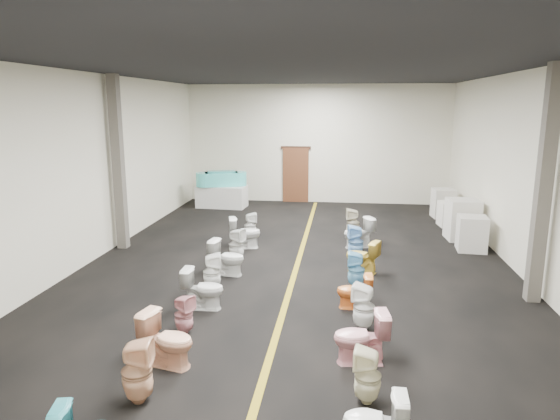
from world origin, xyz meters
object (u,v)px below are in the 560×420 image
Objects in this scene: toilet_left_5 at (212,272)px; toilet_left_7 at (236,245)px; appliance_crate_a at (472,234)px; toilet_right_6 at (356,270)px; bathtub at (221,179)px; toilet_left_8 at (245,233)px; toilet_right_2 at (368,376)px; toilet_left_1 at (137,372)px; toilet_left_9 at (250,226)px; toilet_left_3 at (184,315)px; display_table at (222,196)px; toilet_left_6 at (227,257)px; toilet_right_7 at (362,256)px; toilet_right_10 at (353,223)px; toilet_left_4 at (203,289)px; toilet_left_2 at (167,340)px; appliance_crate_b at (462,220)px; appliance_crate_d at (443,203)px; appliance_crate_c at (450,214)px; toilet_right_9 at (358,233)px; toilet_right_4 at (364,307)px; toilet_right_5 at (354,291)px; toilet_right_8 at (356,242)px; toilet_right_3 at (361,338)px.

toilet_left_7 reaches higher than toilet_left_5.
appliance_crate_a is 4.35m from toilet_right_6.
bathtub is 5.57m from toilet_left_8.
toilet_right_2 is (4.82, -11.94, -0.69)m from bathtub.
toilet_left_8 is at bearing -8.15° from toilet_left_1.
toilet_left_3 is at bearing 161.45° from toilet_left_9.
display_table is 12.88m from toilet_right_2.
toilet_left_1 is 1.97m from toilet_left_3.
toilet_left_6 is 3.04m from toilet_right_7.
display_table is 2.07× the size of toilet_left_1.
toilet_left_7 is at bearing 166.86° from toilet_left_8.
toilet_left_7 is at bearing -52.16° from toilet_right_10.
toilet_left_4 is 5.03m from toilet_left_9.
toilet_left_5 is at bearing 15.92° from toilet_left_2.
appliance_crate_b is 1.18× the size of appliance_crate_d.
bathtub is at bearing 165.74° from appliance_crate_c.
toilet_right_7 is 0.95× the size of toilet_right_9.
toilet_right_7 is (-2.90, -2.14, -0.07)m from appliance_crate_a.
toilet_left_3 is 0.84× the size of toilet_right_4.
toilet_right_5 is (2.80, 0.36, -0.06)m from toilet_left_4.
appliance_crate_d is at bearing -5.45° from display_table.
toilet_right_8 reaches higher than toilet_right_5.
bathtub is at bearing 0.00° from display_table.
toilet_left_9 is at bearing -139.14° from toilet_right_6.
toilet_left_7 is at bearing -143.84° from appliance_crate_c.
toilet_right_7 is at bearing -164.48° from toilet_right_4.
toilet_right_5 is at bearing -167.36° from toilet_left_9.
toilet_left_1 is at bearing -100.32° from bathtub.
toilet_left_8 reaches higher than toilet_right_7.
appliance_crate_c is 0.95× the size of toilet_right_3.
toilet_left_8 is at bearing -175.04° from appliance_crate_a.
toilet_left_1 is 1.09× the size of toilet_left_5.
toilet_left_7 is at bearing -155.64° from toilet_right_3.
toilet_right_2 is (2.85, -0.59, -0.03)m from toilet_left_2.
toilet_left_5 is (-0.05, 1.99, 0.05)m from toilet_left_3.
appliance_crate_d is 1.25× the size of toilet_left_4.
toilet_right_5 is at bearing -169.17° from toilet_right_2.
toilet_right_2 is (2.92, -6.74, -0.04)m from toilet_left_8.
toilet_right_10 reaches higher than appliance_crate_c.
toilet_left_7 is 0.99× the size of toilet_right_9.
toilet_right_10 is (-0.16, 3.12, 0.03)m from toilet_right_7.
toilet_left_3 is at bearing -109.11° from toilet_right_3.
toilet_left_8 is (-0.02, 2.14, 0.02)m from toilet_left_6.
toilet_right_9 is (-2.92, -2.80, 0.02)m from appliance_crate_c.
toilet_right_9 is at bearing -44.81° from toilet_left_7.
toilet_right_4 reaches higher than toilet_left_7.
appliance_crate_b reaches higher than toilet_left_2.
toilet_left_8 is 3.23m from toilet_right_10.
toilet_right_2 reaches higher than toilet_left_3.
toilet_left_1 is 2.93m from toilet_right_2.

